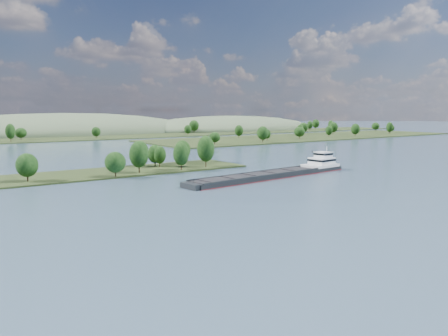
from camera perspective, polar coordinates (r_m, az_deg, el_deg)
ground at (r=129.53m, az=-2.34°, el=-3.56°), size 1800.00×1800.00×0.00m
tree_island at (r=183.23m, az=-10.36°, el=0.88°), size 100.00×32.41×14.62m
right_bank at (r=415.53m, az=11.31°, el=4.12°), size 320.00×90.00×14.07m
back_shoreline at (r=395.63m, az=-23.47°, el=3.43°), size 900.00×60.00×15.33m
hill_east at (r=563.42m, az=0.72°, el=5.03°), size 260.00×140.00×36.00m
hill_west at (r=504.34m, az=-20.24°, el=4.27°), size 320.00×160.00×44.00m
cargo_barge at (r=168.27m, az=7.45°, el=-0.58°), size 77.40×16.89×10.40m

